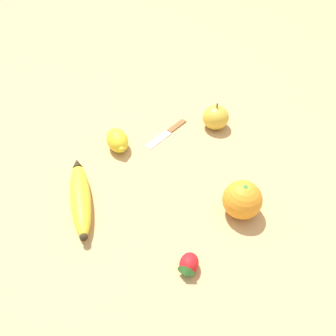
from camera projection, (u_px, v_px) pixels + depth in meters
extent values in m
plane|color=tan|center=(156.00, 188.00, 0.79)|extent=(3.00, 3.00, 0.00)
ellipsoid|color=yellow|center=(80.00, 197.00, 0.74)|extent=(0.22, 0.08, 0.04)
cone|color=#2D2314|center=(77.00, 163.00, 0.80)|extent=(0.03, 0.03, 0.03)
sphere|color=#2D2314|center=(84.00, 237.00, 0.67)|extent=(0.02, 0.02, 0.02)
sphere|color=orange|center=(242.00, 200.00, 0.71)|extent=(0.09, 0.09, 0.09)
cylinder|color=#337A33|center=(245.00, 187.00, 0.68)|extent=(0.01, 0.01, 0.00)
ellipsoid|color=red|center=(189.00, 264.00, 0.63)|extent=(0.06, 0.06, 0.04)
cone|color=#337A33|center=(185.00, 274.00, 0.61)|extent=(0.03, 0.03, 0.03)
ellipsoid|color=gold|center=(216.00, 117.00, 0.93)|extent=(0.07, 0.07, 0.07)
cylinder|color=#4C3319|center=(217.00, 106.00, 0.90)|extent=(0.00, 0.00, 0.01)
ellipsoid|color=yellow|center=(117.00, 140.00, 0.87)|extent=(0.08, 0.06, 0.06)
sphere|color=yellow|center=(122.00, 149.00, 0.84)|extent=(0.02, 0.02, 0.02)
cube|color=silver|center=(158.00, 139.00, 0.91)|extent=(0.06, 0.09, 0.00)
cube|color=brown|center=(177.00, 125.00, 0.95)|extent=(0.05, 0.07, 0.01)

